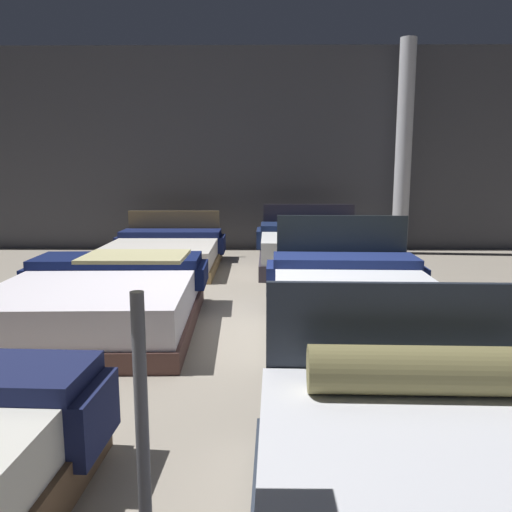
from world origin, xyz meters
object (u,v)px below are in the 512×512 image
(bed_4, at_px, (164,253))
(price_sign, at_px, (145,487))
(support_pillar, at_px, (404,149))
(bed_5, at_px, (313,249))
(bed_3, at_px, (353,300))
(bed_2, at_px, (102,302))

(bed_4, xyz_separation_m, price_sign, (1.07, -5.88, 0.25))
(price_sign, distance_m, support_pillar, 7.82)
(bed_5, height_order, support_pillar, support_pillar)
(bed_4, bearing_deg, price_sign, -80.22)
(bed_4, height_order, bed_5, bed_5)
(bed_5, xyz_separation_m, support_pillar, (1.60, 1.32, 1.48))
(price_sign, bearing_deg, bed_3, 68.89)
(bed_3, xyz_separation_m, bed_5, (-0.07, 2.88, 0.02))
(bed_4, distance_m, bed_5, 2.17)
(bed_4, distance_m, price_sign, 5.98)
(bed_3, height_order, price_sign, price_sign)
(bed_5, relative_size, support_pillar, 0.57)
(bed_3, distance_m, bed_4, 3.63)
(bed_2, relative_size, price_sign, 1.86)
(bed_5, bearing_deg, bed_4, -178.75)
(price_sign, bearing_deg, bed_4, 100.28)
(bed_3, relative_size, bed_5, 1.01)
(bed_3, height_order, bed_5, bed_3)
(support_pillar, bearing_deg, bed_4, -160.42)
(bed_2, bearing_deg, bed_4, 87.87)
(bed_5, bearing_deg, bed_3, -87.96)
(bed_2, xyz_separation_m, bed_5, (2.18, 2.91, 0.03))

